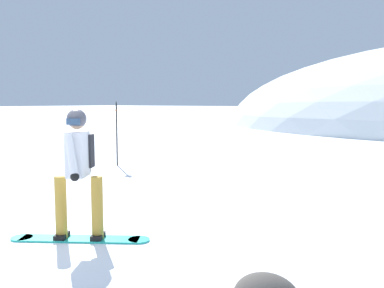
% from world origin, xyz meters
% --- Properties ---
extents(ground_plane, '(300.00, 300.00, 0.00)m').
position_xyz_m(ground_plane, '(0.00, 0.00, 0.00)').
color(ground_plane, white).
extents(snowboarder_main, '(1.62, 1.09, 1.71)m').
position_xyz_m(snowboarder_main, '(0.40, 0.48, 0.92)').
color(snowboarder_main, '#23B7A3').
rests_on(snowboarder_main, ground).
extents(piste_marker_near, '(0.20, 0.20, 1.83)m').
position_xyz_m(piste_marker_near, '(-3.72, 5.42, 1.05)').
color(piste_marker_near, black).
rests_on(piste_marker_near, ground).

